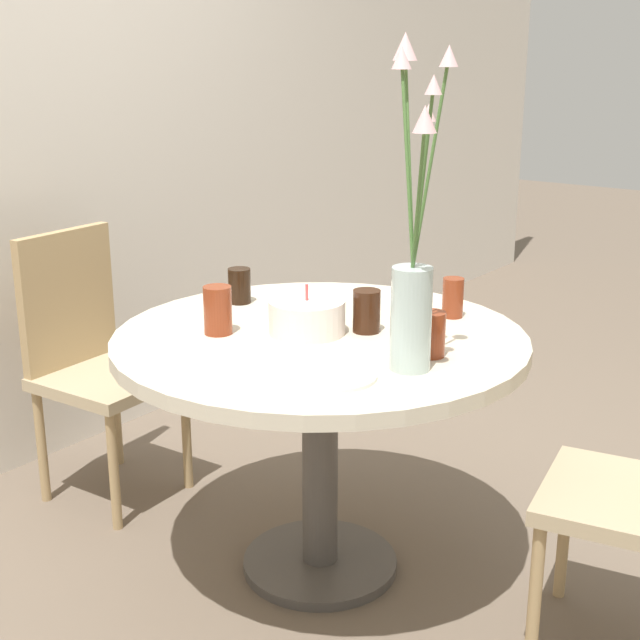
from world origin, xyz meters
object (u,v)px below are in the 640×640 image
object	(u,v)px
flower_vase	(413,263)
drink_glass_3	(453,298)
birthday_cake	(307,317)
drink_glass_0	(239,286)
chair_right_flank	(92,351)
drink_glass_2	(430,334)
drink_glass_1	(218,310)
drink_glass_4	(367,311)
side_plate	(333,376)

from	to	relation	value
flower_vase	drink_glass_3	bearing A→B (deg)	16.47
birthday_cake	drink_glass_0	xyz separation A→B (m)	(0.12, 0.35, 0.01)
chair_right_flank	flower_vase	distance (m)	1.34
birthday_cake	drink_glass_3	size ratio (longest dim) A/B	1.81
drink_glass_2	birthday_cake	bearing A→B (deg)	96.25
birthday_cake	drink_glass_2	distance (m)	0.37
drink_glass_1	drink_glass_4	size ratio (longest dim) A/B	1.13
birthday_cake	drink_glass_3	bearing A→B (deg)	-32.39
chair_right_flank	birthday_cake	size ratio (longest dim) A/B	4.31
birthday_cake	drink_glass_1	distance (m)	0.24
drink_glass_0	drink_glass_1	world-z (taller)	drink_glass_1
drink_glass_0	drink_glass_4	distance (m)	0.47
drink_glass_3	side_plate	bearing A→B (deg)	-177.77
flower_vase	side_plate	distance (m)	0.33
chair_right_flank	drink_glass_3	distance (m)	1.23
drink_glass_0	drink_glass_1	size ratio (longest dim) A/B	0.81
chair_right_flank	drink_glass_0	bearing A→B (deg)	-76.64
flower_vase	drink_glass_0	xyz separation A→B (m)	(0.18, 0.72, -0.21)
drink_glass_0	drink_glass_3	size ratio (longest dim) A/B	0.93
birthday_cake	drink_glass_3	xyz separation A→B (m)	(0.38, -0.24, 0.01)
side_plate	drink_glass_2	bearing A→B (deg)	-19.87
drink_glass_0	chair_right_flank	bearing A→B (deg)	107.17
drink_glass_1	drink_glass_2	xyz separation A→B (m)	(0.19, -0.55, -0.01)
chair_right_flank	flower_vase	xyz separation A→B (m)	(-0.02, -1.25, 0.48)
chair_right_flank	drink_glass_2	xyz separation A→B (m)	(0.09, -1.24, 0.28)
side_plate	drink_glass_1	bearing A→B (deg)	79.04
flower_vase	drink_glass_3	world-z (taller)	flower_vase
birthday_cake	drink_glass_4	bearing A→B (deg)	-47.88
drink_glass_2	drink_glass_3	size ratio (longest dim) A/B	1.00
birthday_cake	drink_glass_3	world-z (taller)	birthday_cake
birthday_cake	flower_vase	size ratio (longest dim) A/B	0.27
birthday_cake	drink_glass_0	bearing A→B (deg)	71.72
side_plate	drink_glass_4	distance (m)	0.38
flower_vase	side_plate	world-z (taller)	flower_vase
chair_right_flank	side_plate	bearing A→B (deg)	-103.29
chair_right_flank	side_plate	world-z (taller)	chair_right_flank
flower_vase	drink_glass_3	xyz separation A→B (m)	(0.45, 0.13, -0.20)
drink_glass_0	drink_glass_4	bearing A→B (deg)	-90.82
drink_glass_2	drink_glass_4	xyz separation A→B (m)	(0.07, 0.24, 0.00)
drink_glass_0	drink_glass_1	distance (m)	0.31
birthday_cake	drink_glass_1	size ratio (longest dim) A/B	1.58
drink_glass_1	drink_glass_4	world-z (taller)	drink_glass_1
side_plate	drink_glass_3	bearing A→B (deg)	2.23
chair_right_flank	drink_glass_4	size ratio (longest dim) A/B	7.65
chair_right_flank	flower_vase	bearing A→B (deg)	-94.83
flower_vase	side_plate	bearing A→B (deg)	147.39
birthday_cake	drink_glass_0	world-z (taller)	birthday_cake
side_plate	drink_glass_1	xyz separation A→B (m)	(0.09, 0.45, 0.06)
side_plate	flower_vase	bearing A→B (deg)	-32.61
drink_glass_3	drink_glass_2	bearing A→B (deg)	-159.87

